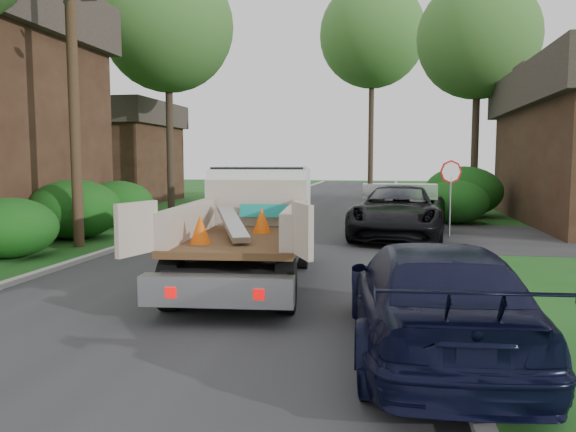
% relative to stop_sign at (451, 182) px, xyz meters
% --- Properties ---
extents(ground, '(120.00, 120.00, 0.00)m').
position_rel_stop_sign_xyz_m(ground, '(-5.20, -9.00, -1.78)').
color(ground, '#194B15').
rests_on(ground, ground).
extents(road, '(8.00, 90.00, 0.02)m').
position_rel_stop_sign_xyz_m(road, '(-5.20, 1.00, -1.77)').
color(road, '#28282B').
rests_on(road, ground).
extents(curb_left, '(0.20, 90.00, 0.12)m').
position_rel_stop_sign_xyz_m(curb_left, '(-9.30, 1.00, -1.72)').
color(curb_left, '#9E9E99').
rests_on(curb_left, ground).
extents(curb_right, '(0.20, 90.00, 0.12)m').
position_rel_stop_sign_xyz_m(curb_right, '(-1.10, 1.00, -1.72)').
color(curb_right, '#9E9E99').
rests_on(curb_right, ground).
extents(stop_sign, '(0.71, 0.32, 2.48)m').
position_rel_stop_sign_xyz_m(stop_sign, '(0.00, 0.00, 0.00)').
color(stop_sign, slate).
rests_on(stop_sign, ground).
extents(utility_pole, '(2.42, 1.25, 10.00)m').
position_rel_stop_sign_xyz_m(utility_pole, '(-10.68, -4.02, 3.40)').
color(utility_pole, '#382619').
rests_on(utility_pole, ground).
extents(house_left_far, '(7.56, 7.56, 6.00)m').
position_rel_stop_sign_xyz_m(house_left_far, '(-18.70, 13.00, 1.27)').
color(house_left_far, '#331E14').
rests_on(house_left_far, ground).
extents(hedge_left_a, '(2.34, 2.34, 1.53)m').
position_rel_stop_sign_xyz_m(hedge_left_a, '(-11.40, -6.00, -1.01)').
color(hedge_left_a, '#0F410F').
rests_on(hedge_left_a, ground).
extents(hedge_left_b, '(2.86, 2.86, 1.87)m').
position_rel_stop_sign_xyz_m(hedge_left_b, '(-11.70, -2.50, -0.84)').
color(hedge_left_b, '#0F410F').
rests_on(hedge_left_b, ground).
extents(hedge_left_c, '(2.60, 2.60, 1.70)m').
position_rel_stop_sign_xyz_m(hedge_left_c, '(-12.00, 1.00, -0.93)').
color(hedge_left_c, '#0F410F').
rests_on(hedge_left_c, ground).
extents(hedge_right_a, '(2.60, 2.60, 1.70)m').
position_rel_stop_sign_xyz_m(hedge_right_a, '(0.60, 4.00, -0.93)').
color(hedge_right_a, '#0F410F').
rests_on(hedge_right_a, ground).
extents(hedge_right_b, '(3.38, 3.38, 2.21)m').
position_rel_stop_sign_xyz_m(hedge_right_b, '(1.30, 7.00, -0.67)').
color(hedge_right_b, '#0F410F').
rests_on(hedge_right_b, ground).
extents(tree_left_far, '(6.40, 6.40, 12.20)m').
position_rel_stop_sign_xyz_m(tree_left_far, '(-12.70, 8.00, 7.20)').
color(tree_left_far, '#2D2119').
rests_on(tree_left_far, ground).
extents(tree_right_far, '(6.00, 6.00, 11.50)m').
position_rel_stop_sign_xyz_m(tree_right_far, '(2.30, 11.00, 6.70)').
color(tree_right_far, '#2D2119').
rests_on(tree_right_far, ground).
extents(tree_center_far, '(7.20, 7.20, 14.60)m').
position_rel_stop_sign_xyz_m(tree_center_far, '(-3.20, 21.00, 9.20)').
color(tree_center_far, '#2D2119').
rests_on(tree_center_far, ground).
extents(flatbed_truck, '(3.06, 6.32, 2.32)m').
position_rel_stop_sign_xyz_m(flatbed_truck, '(-4.79, -7.05, -0.52)').
color(flatbed_truck, black).
rests_on(flatbed_truck, ground).
extents(black_pickup, '(3.38, 6.26, 1.67)m').
position_rel_stop_sign_xyz_m(black_pickup, '(-1.60, -0.42, -0.94)').
color(black_pickup, black).
rests_on(black_pickup, ground).
extents(navy_suv, '(2.40, 5.15, 1.46)m').
position_rel_stop_sign_xyz_m(navy_suv, '(-1.40, -11.50, -1.05)').
color(navy_suv, black).
rests_on(navy_suv, ground).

